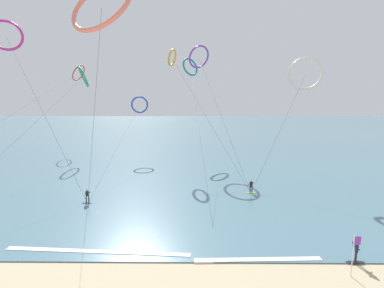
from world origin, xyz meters
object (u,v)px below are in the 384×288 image
(kite_teal, at_px, (190,67))
(beach_flag, at_px, (355,250))
(surfer_charcoal, at_px, (356,253))
(kite_ivory, at_px, (305,74))
(kite_violet, at_px, (199,57))
(kite_emerald, at_px, (83,77))
(kite_amber, at_px, (172,58))
(kite_cobalt, at_px, (140,105))
(kite_coral, at_px, (102,5))
(kite_magenta, at_px, (6,35))
(surfer_lime, at_px, (251,187))
(surfer_navy, at_px, (87,197))
(kite_crimson, at_px, (78,73))

(kite_teal, relative_size, beach_flag, 13.90)
(surfer_charcoal, relative_size, kite_ivory, 0.09)
(kite_violet, xyz_separation_m, kite_emerald, (-25.71, 4.98, -3.47))
(kite_amber, xyz_separation_m, kite_cobalt, (-7.13, 2.42, -9.09))
(kite_coral, height_order, kite_cobalt, kite_coral)
(kite_amber, relative_size, kite_cobalt, 0.82)
(kite_teal, distance_m, kite_magenta, 34.60)
(kite_amber, bearing_deg, kite_emerald, -91.98)
(surfer_lime, relative_size, surfer_navy, 1.00)
(kite_amber, relative_size, kite_teal, 0.57)
(beach_flag, bearing_deg, kite_teal, 104.30)
(kite_ivory, relative_size, kite_amber, 0.79)
(kite_cobalt, bearing_deg, kite_teal, 11.38)
(kite_coral, bearing_deg, kite_ivory, 65.45)
(surfer_navy, relative_size, kite_magenta, 0.07)
(surfer_navy, xyz_separation_m, kite_amber, (8.05, 25.15, 19.33))
(kite_emerald, bearing_deg, kite_magenta, 152.61)
(kite_amber, bearing_deg, kite_teal, 173.72)
(kite_emerald, height_order, kite_magenta, kite_magenta)
(surfer_charcoal, relative_size, kite_coral, 0.08)
(surfer_charcoal, relative_size, beach_flag, 0.58)
(surfer_navy, height_order, kite_magenta, kite_magenta)
(kite_cobalt, relative_size, kite_magenta, 1.25)
(surfer_navy, distance_m, kite_magenta, 25.46)
(surfer_charcoal, bearing_deg, kite_magenta, -92.93)
(kite_crimson, xyz_separation_m, beach_flag, (40.52, -54.90, -16.92))
(surfer_lime, height_order, kite_teal, kite_teal)
(kite_ivory, height_order, beach_flag, kite_ivory)
(kite_ivory, distance_m, kite_amber, 25.28)
(surfer_lime, height_order, kite_amber, kite_amber)
(surfer_lime, height_order, kite_ivory, kite_ivory)
(surfer_lime, bearing_deg, surfer_charcoal, -99.99)
(kite_coral, bearing_deg, kite_crimson, 138.76)
(surfer_lime, height_order, kite_coral, kite_coral)
(kite_emerald, xyz_separation_m, kite_magenta, (-0.91, -23.65, 3.51))
(beach_flag, bearing_deg, kite_emerald, 127.98)
(surfer_navy, bearing_deg, kite_teal, 37.97)
(kite_emerald, bearing_deg, kite_amber, -134.60)
(kite_cobalt, height_order, kite_magenta, kite_magenta)
(surfer_charcoal, relative_size, kite_emerald, 0.04)
(surfer_lime, distance_m, kite_magenta, 38.85)
(kite_cobalt, bearing_deg, kite_amber, -33.98)
(kite_ivory, xyz_separation_m, kite_teal, (-17.27, 21.60, 3.54))
(kite_emerald, distance_m, kite_teal, 23.95)
(surfer_charcoal, bearing_deg, kite_emerald, -114.67)
(kite_magenta, bearing_deg, kite_ivory, -25.78)
(kite_crimson, height_order, kite_coral, kite_coral)
(kite_ivory, relative_size, kite_crimson, 0.33)
(kite_ivory, xyz_separation_m, beach_flag, (-5.53, -24.44, -13.82))
(surfer_lime, distance_m, kite_amber, 31.06)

